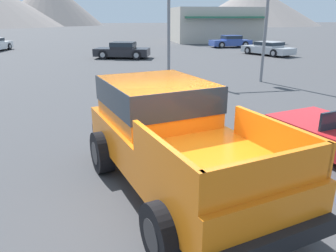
# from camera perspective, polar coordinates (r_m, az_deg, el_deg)

# --- Properties ---
(ground_plane) EXTENTS (320.00, 320.00, 0.00)m
(ground_plane) POSITION_cam_1_polar(r_m,az_deg,el_deg) (5.86, 2.96, -13.37)
(ground_plane) COLOR #424244
(orange_pickup_truck) EXTENTS (3.23, 5.36, 1.93)m
(orange_pickup_truck) POSITION_cam_1_polar(r_m,az_deg,el_deg) (5.99, 0.37, -1.01)
(orange_pickup_truck) COLOR orange
(orange_pickup_truck) RESTS_ON ground_plane
(parked_car_dark) EXTENTS (4.47, 2.86, 1.22)m
(parked_car_dark) POSITION_cam_1_polar(r_m,az_deg,el_deg) (26.07, -7.93, 12.98)
(parked_car_dark) COLOR #232328
(parked_car_dark) RESTS_ON ground_plane
(parked_car_silver) EXTENTS (3.40, 4.70, 1.10)m
(parked_car_silver) POSITION_cam_1_polar(r_m,az_deg,el_deg) (29.18, 17.03, 12.84)
(parked_car_silver) COLOR #B7BABF
(parked_car_silver) RESTS_ON ground_plane
(parked_car_blue) EXTENTS (4.25, 2.05, 1.21)m
(parked_car_blue) POSITION_cam_1_polar(r_m,az_deg,el_deg) (35.83, 10.85, 14.30)
(parked_car_blue) COLOR #334C9E
(parked_car_blue) RESTS_ON ground_plane
(storefront_building) EXTENTS (10.76, 7.33, 4.12)m
(storefront_building) POSITION_cam_1_polar(r_m,az_deg,el_deg) (43.71, 8.34, 17.05)
(storefront_building) COLOR #BCB2A3
(storefront_building) RESTS_ON ground_plane
(distant_mountain_range) EXTENTS (162.55, 76.57, 20.26)m
(distant_mountain_range) POSITION_cam_1_polar(r_m,az_deg,el_deg) (124.77, -26.55, 19.09)
(distant_mountain_range) COLOR gray
(distant_mountain_range) RESTS_ON ground_plane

